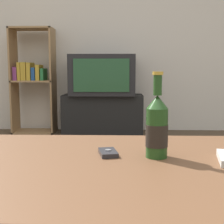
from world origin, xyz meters
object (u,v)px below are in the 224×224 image
object	(u,v)px
bookshelf	(32,78)
beer_bottle	(157,127)
tv_stand	(103,114)
television	(103,75)
cell_phone	(108,153)

from	to	relation	value
bookshelf	beer_bottle	size ratio (longest dim) A/B	4.72
tv_stand	television	size ratio (longest dim) A/B	1.26
cell_phone	tv_stand	bearing A→B (deg)	81.64
television	beer_bottle	bearing A→B (deg)	-83.11
bookshelf	cell_phone	distance (m)	2.92
cell_phone	bookshelf	bearing A→B (deg)	98.35
beer_bottle	tv_stand	bearing A→B (deg)	96.88
television	cell_phone	size ratio (longest dim) A/B	7.45
tv_stand	television	distance (m)	0.46
tv_stand	cell_phone	bearing A→B (deg)	-86.26
bookshelf	beer_bottle	distance (m)	2.99
tv_stand	cell_phone	size ratio (longest dim) A/B	9.36
television	cell_phone	xyz separation A→B (m)	(0.17, -2.67, -0.21)
television	beer_bottle	world-z (taller)	television
television	bookshelf	world-z (taller)	bookshelf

